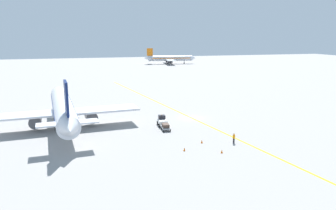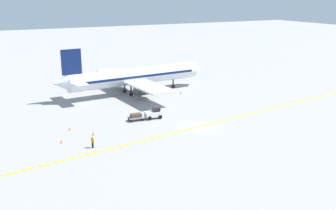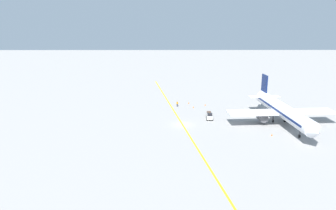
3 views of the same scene
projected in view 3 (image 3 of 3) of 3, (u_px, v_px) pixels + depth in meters
name	position (u px, v px, depth m)	size (l,w,h in m)	color
ground_plane	(183.00, 125.00, 84.34)	(400.00, 400.00, 0.00)	gray
apron_yellow_centreline	(183.00, 125.00, 84.34)	(0.40, 120.00, 0.01)	yellow
airplane_at_gate	(282.00, 110.00, 83.89)	(28.31, 35.54, 10.60)	silver
baggage_tug_white	(210.00, 116.00, 88.25)	(1.94, 3.10, 2.11)	white
baggage_cart_trailing	(209.00, 114.00, 91.46)	(1.59, 2.70, 1.24)	gray
ground_crew_worker	(177.00, 104.00, 101.22)	(0.54, 0.35, 1.68)	#23232D
traffic_cone_near_nose	(189.00, 103.00, 104.84)	(0.32, 0.32, 0.55)	orange
traffic_cone_mid_apron	(205.00, 105.00, 102.52)	(0.32, 0.32, 0.55)	orange
traffic_cone_by_wingtip	(272.00, 135.00, 76.31)	(0.32, 0.32, 0.55)	orange
traffic_cone_far_edge	(193.00, 107.00, 99.90)	(0.32, 0.32, 0.55)	orange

